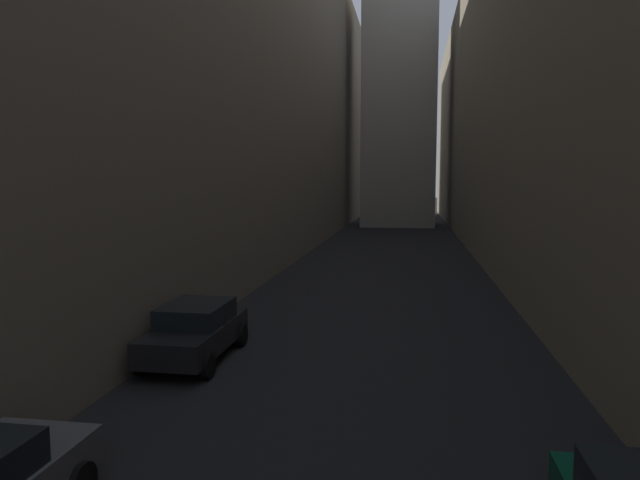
# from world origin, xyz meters

# --- Properties ---
(ground_plane) EXTENTS (264.00, 264.00, 0.00)m
(ground_plane) POSITION_xyz_m (0.00, 48.00, 0.00)
(ground_plane) COLOR black
(building_block_left) EXTENTS (14.85, 108.00, 25.09)m
(building_block_left) POSITION_xyz_m (-12.93, 50.00, 12.54)
(building_block_left) COLOR #756B5B
(building_block_left) RESTS_ON ground
(building_block_right) EXTENTS (11.45, 108.00, 21.83)m
(building_block_right) POSITION_xyz_m (11.23, 50.00, 10.91)
(building_block_right) COLOR gray
(building_block_right) RESTS_ON ground
(parked_car_left_far) EXTENTS (1.99, 4.26, 1.55)m
(parked_car_left_far) POSITION_xyz_m (-4.40, 25.91, 0.82)
(parked_car_left_far) COLOR black
(parked_car_left_far) RESTS_ON ground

